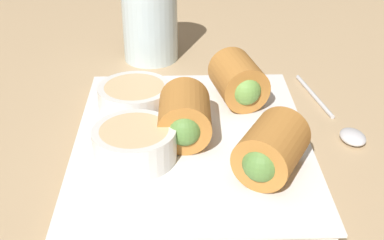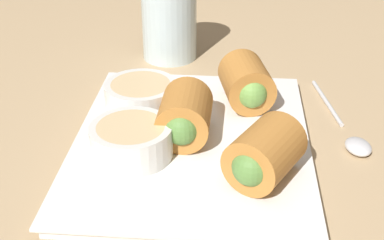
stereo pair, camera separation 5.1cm
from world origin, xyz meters
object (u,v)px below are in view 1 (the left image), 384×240
(serving_plate, at_px, (192,144))
(dipping_bowl_far, at_px, (135,98))
(spoon, at_px, (344,128))
(drinking_glass, at_px, (150,18))
(dipping_bowl_near, at_px, (135,143))

(serving_plate, height_order, dipping_bowl_far, dipping_bowl_far)
(dipping_bowl_far, bearing_deg, spoon, -95.73)
(serving_plate, xyz_separation_m, drinking_glass, (0.24, 0.05, 0.05))
(dipping_bowl_near, xyz_separation_m, dipping_bowl_far, (0.09, 0.01, 0.00))
(dipping_bowl_near, bearing_deg, drinking_glass, -0.93)
(dipping_bowl_far, distance_m, spoon, 0.23)
(serving_plate, distance_m, dipping_bowl_far, 0.09)
(spoon, relative_size, drinking_glass, 1.48)
(dipping_bowl_near, relative_size, drinking_glass, 0.68)
(dipping_bowl_near, relative_size, spoon, 0.46)
(serving_plate, xyz_separation_m, dipping_bowl_near, (-0.04, 0.06, 0.03))
(drinking_glass, bearing_deg, serving_plate, -167.91)
(serving_plate, xyz_separation_m, dipping_bowl_far, (0.06, 0.06, 0.03))
(serving_plate, relative_size, spoon, 1.70)
(serving_plate, height_order, spoon, serving_plate)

